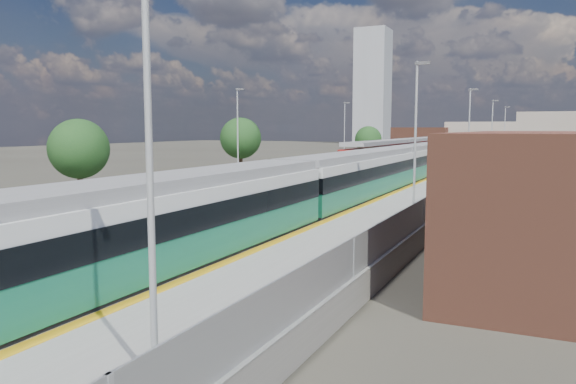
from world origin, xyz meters
The scene contains 11 objects.
ground centered at (0.00, 50.00, 0.00)m, with size 320.00×320.00×0.00m, color #47443A.
ballast_bed centered at (-2.25, 52.50, 0.03)m, with size 10.50×155.00×0.06m, color #565451.
tracks centered at (-1.65, 54.18, 0.11)m, with size 8.96×160.00×0.17m.
platform_right centered at (5.28, 52.49, 0.54)m, with size 4.70×155.00×8.52m.
platform_left centered at (-9.05, 52.49, 0.52)m, with size 4.30×155.00×8.52m.
buildings centered at (-18.12, 138.60, 10.70)m, with size 72.00×185.50×40.00m.
green_train centered at (1.50, 38.83, 2.25)m, with size 2.91×80.93×3.20m.
red_train centered at (-5.50, 78.83, 2.23)m, with size 2.99×60.50×3.77m.
tree_a centered at (-19.31, 26.14, 3.81)m, with size 4.47×4.47×6.06m.
tree_b centered at (-20.80, 53.08, 4.17)m, with size 4.89×4.89×6.63m.
tree_c centered at (-13.34, 80.46, 3.58)m, with size 4.20×4.20×5.69m.
Camera 1 is at (12.45, -5.29, 5.33)m, focal length 35.00 mm.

